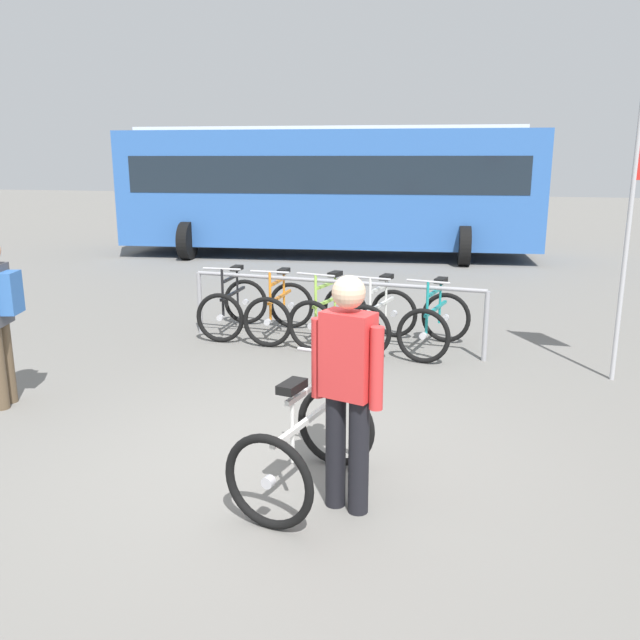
{
  "coord_description": "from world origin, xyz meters",
  "views": [
    {
      "loc": [
        1.54,
        -4.61,
        2.37
      ],
      "look_at": [
        0.19,
        0.77,
        1.0
      ],
      "focal_mm": 36.97,
      "sensor_mm": 36.0,
      "label": 1
    }
  ],
  "objects": [
    {
      "name": "ground_plane",
      "position": [
        0.0,
        0.0,
        0.0
      ],
      "size": [
        80.0,
        80.0,
        0.0
      ],
      "primitive_type": "plane",
      "color": "slate"
    },
    {
      "name": "bike_rack_rail",
      "position": [
        -0.31,
        3.39,
        0.68
      ],
      "size": [
        3.89,
        0.43,
        0.88
      ],
      "color": "#99999E",
      "rests_on": "ground"
    },
    {
      "name": "racked_bike_black",
      "position": [
        -1.79,
        3.72,
        0.37
      ],
      "size": [
        0.69,
        1.11,
        0.97
      ],
      "color": "black",
      "rests_on": "ground"
    },
    {
      "name": "racked_bike_orange",
      "position": [
        -1.09,
        3.65,
        0.37
      ],
      "size": [
        0.68,
        1.09,
        0.97
      ],
      "color": "black",
      "rests_on": "ground"
    },
    {
      "name": "racked_bike_lime",
      "position": [
        -0.39,
        3.58,
        0.37
      ],
      "size": [
        0.88,
        1.2,
        0.97
      ],
      "color": "black",
      "rests_on": "ground"
    },
    {
      "name": "racked_bike_white",
      "position": [
        0.3,
        3.51,
        0.37
      ],
      "size": [
        0.87,
        1.21,
        0.97
      ],
      "color": "black",
      "rests_on": "ground"
    },
    {
      "name": "racked_bike_teal",
      "position": [
        1.0,
        3.45,
        0.37
      ],
      "size": [
        0.87,
        1.22,
        0.98
      ],
      "color": "black",
      "rests_on": "ground"
    },
    {
      "name": "featured_bicycle",
      "position": [
        0.41,
        -0.31,
        0.49
      ],
      "size": [
        0.88,
        1.25,
        1.09
      ],
      "color": "black",
      "rests_on": "ground"
    },
    {
      "name": "person_with_featured_bike",
      "position": [
        0.71,
        -0.55,
        0.91
      ],
      "size": [
        0.51,
        0.29,
        1.64
      ],
      "color": "black",
      "rests_on": "ground"
    },
    {
      "name": "bus_distant",
      "position": [
        -2.26,
        11.43,
        1.74
      ],
      "size": [
        10.2,
        4.04,
        3.08
      ],
      "color": "#3366B7",
      "rests_on": "ground"
    }
  ]
}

